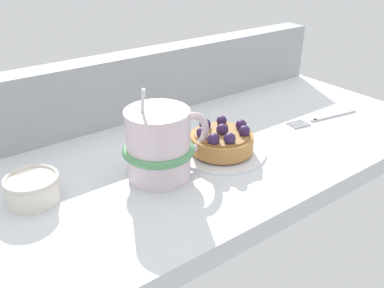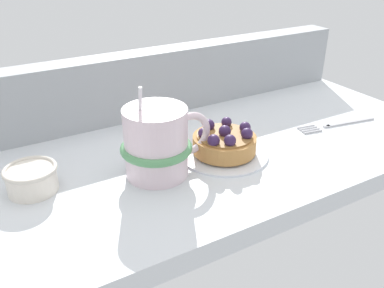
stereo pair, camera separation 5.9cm
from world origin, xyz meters
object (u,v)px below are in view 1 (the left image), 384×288
Objects in this scene: dessert_plate at (221,151)px; coffee_mug at (160,144)px; dessert_fork at (323,117)px; sugar_bowl at (33,188)px; raspberry_tart at (222,140)px.

coffee_mug reaches higher than dessert_plate.
dessert_fork is (23.20, -1.06, -0.01)cm from dessert_plate.
coffee_mug is at bearing 177.99° from dessert_fork.
coffee_mug is at bearing 179.29° from dessert_plate.
raspberry_tart is at bearing -9.35° from sugar_bowl.
coffee_mug is 34.47cm from dessert_fork.
raspberry_tart reaches higher than dessert_fork.
coffee_mug is 17.08cm from sugar_bowl.
raspberry_tart is 0.63× the size of dessert_fork.
dessert_fork is at bearing -2.57° from raspberry_tart.
coffee_mug is (-10.94, 0.16, 2.52)cm from raspberry_tart.
dessert_plate is 27.61cm from sugar_bowl.
coffee_mug is (-10.95, 0.14, 4.51)cm from dessert_plate.
sugar_bowl is at bearing 170.65° from raspberry_tart.
coffee_mug reaches higher than sugar_bowl.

